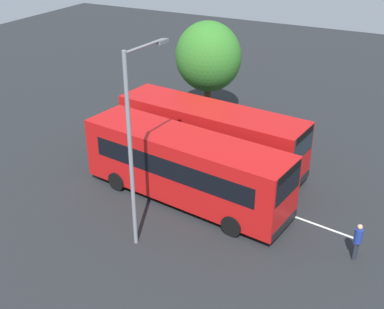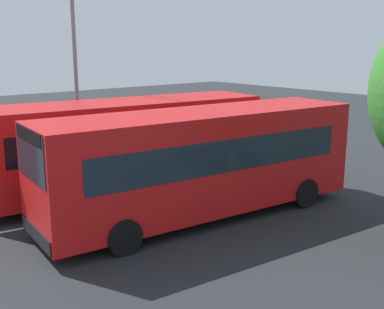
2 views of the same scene
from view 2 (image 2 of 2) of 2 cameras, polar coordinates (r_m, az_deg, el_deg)
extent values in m
plane|color=#232628|center=(15.88, -5.28, -5.88)|extent=(72.51, 72.51, 0.00)
cube|color=red|center=(16.85, -7.96, 1.36)|extent=(10.20, 3.74, 2.87)
cube|color=black|center=(15.72, -6.17, 1.85)|extent=(8.30, 1.18, 0.92)
cube|color=black|center=(17.86, -9.61, 3.10)|extent=(8.30, 1.18, 0.92)
cylinder|color=black|center=(15.07, -17.02, -5.61)|extent=(0.96, 0.40, 0.93)
cylinder|color=black|center=(17.25, -19.15, -3.42)|extent=(0.96, 0.40, 0.93)
cylinder|color=black|center=(17.73, 3.17, -2.26)|extent=(0.96, 0.40, 0.93)
cylinder|color=black|center=(19.61, -0.81, -0.74)|extent=(0.96, 0.40, 0.93)
cube|color=red|center=(14.33, 1.24, -0.59)|extent=(10.16, 3.50, 2.87)
cube|color=#19232D|center=(12.07, -18.29, -0.08)|extent=(0.35, 2.16, 1.21)
cube|color=#19232D|center=(13.31, 4.22, -0.15)|extent=(8.33, 0.97, 0.92)
cube|color=#19232D|center=(15.22, -1.35, 1.56)|extent=(8.33, 0.97, 0.92)
cube|color=black|center=(11.97, -18.55, 2.16)|extent=(0.31, 1.96, 0.32)
cube|color=black|center=(12.64, -17.77, -8.92)|extent=(0.34, 2.26, 0.36)
cylinder|color=black|center=(12.22, -8.01, -9.57)|extent=(0.95, 0.38, 0.93)
cylinder|color=black|center=(14.23, -12.19, -6.43)|extent=(0.95, 0.38, 0.93)
cylinder|color=black|center=(15.87, 13.17, -4.43)|extent=(0.95, 0.38, 0.93)
cylinder|color=black|center=(17.46, 7.58, -2.59)|extent=(0.95, 0.38, 0.93)
cylinder|color=gray|center=(20.00, -13.53, 9.34)|extent=(0.16, 0.16, 7.93)
cube|color=silver|center=(15.88, -5.28, -5.87)|extent=(15.02, 2.32, 0.01)
camera|label=1|loc=(32.01, -43.86, 22.67)|focal=46.13mm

